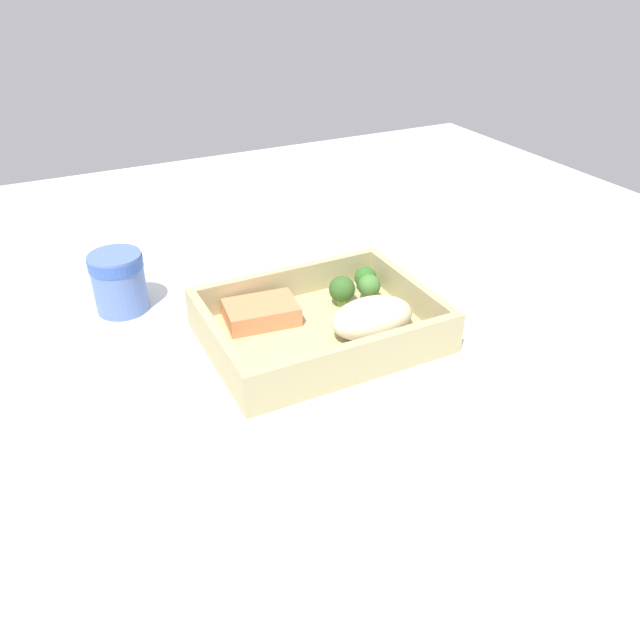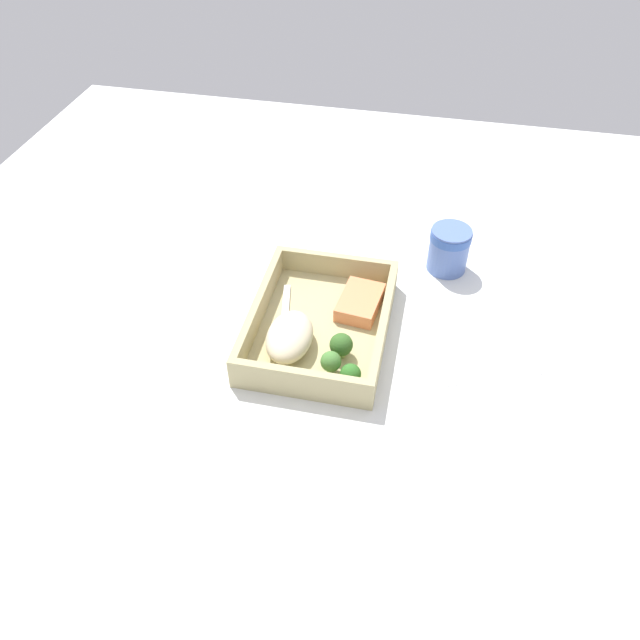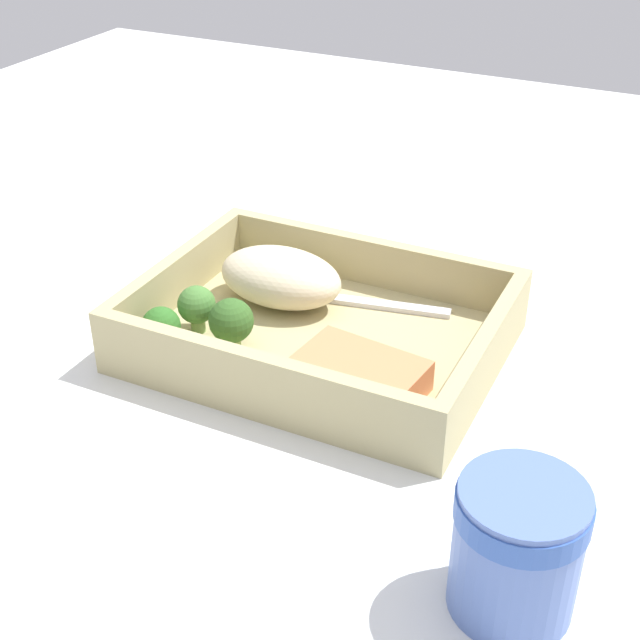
% 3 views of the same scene
% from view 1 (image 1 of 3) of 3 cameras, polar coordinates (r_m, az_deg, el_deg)
% --- Properties ---
extents(ground_plane, '(1.60, 1.60, 0.02)m').
position_cam_1_polar(ground_plane, '(0.79, 0.00, -2.27)').
color(ground_plane, silver).
extents(takeout_tray, '(0.28, 0.21, 0.01)m').
position_cam_1_polar(takeout_tray, '(0.79, 0.00, -1.30)').
color(takeout_tray, tan).
rests_on(takeout_tray, ground_plane).
extents(tray_rim, '(0.28, 0.21, 0.04)m').
position_cam_1_polar(tray_rim, '(0.77, 0.00, 0.37)').
color(tray_rim, tan).
rests_on(tray_rim, takeout_tray).
extents(salmon_fillet, '(0.10, 0.07, 0.02)m').
position_cam_1_polar(salmon_fillet, '(0.80, -5.40, 0.70)').
color(salmon_fillet, '#E68051').
rests_on(salmon_fillet, takeout_tray).
extents(mashed_potatoes, '(0.11, 0.07, 0.05)m').
position_cam_1_polar(mashed_potatoes, '(0.77, 4.79, 0.22)').
color(mashed_potatoes, beige).
rests_on(mashed_potatoes, takeout_tray).
extents(broccoli_floret_1, '(0.03, 0.03, 0.03)m').
position_cam_1_polar(broccoli_floret_1, '(0.87, 4.17, 3.84)').
color(broccoli_floret_1, '#7D9B5D').
rests_on(broccoli_floret_1, takeout_tray).
extents(broccoli_floret_2, '(0.04, 0.04, 0.04)m').
position_cam_1_polar(broccoli_floret_2, '(0.83, 2.02, 2.79)').
color(broccoli_floret_2, '#89A55A').
rests_on(broccoli_floret_2, takeout_tray).
extents(broccoli_floret_3, '(0.03, 0.03, 0.04)m').
position_cam_1_polar(broccoli_floret_3, '(0.84, 4.51, 3.09)').
color(broccoli_floret_3, '#7A9C54').
rests_on(broccoli_floret_3, takeout_tray).
extents(fork, '(0.16, 0.05, 0.00)m').
position_cam_1_polar(fork, '(0.74, 2.29, -2.83)').
color(fork, silver).
rests_on(fork, takeout_tray).
extents(paper_cup, '(0.07, 0.07, 0.08)m').
position_cam_1_polar(paper_cup, '(0.87, -17.95, 3.57)').
color(paper_cup, '#526DB2').
rests_on(paper_cup, ground_plane).
extents(receipt_slip, '(0.15, 0.18, 0.00)m').
position_cam_1_polar(receipt_slip, '(1.00, -6.44, 5.70)').
color(receipt_slip, white).
rests_on(receipt_slip, ground_plane).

